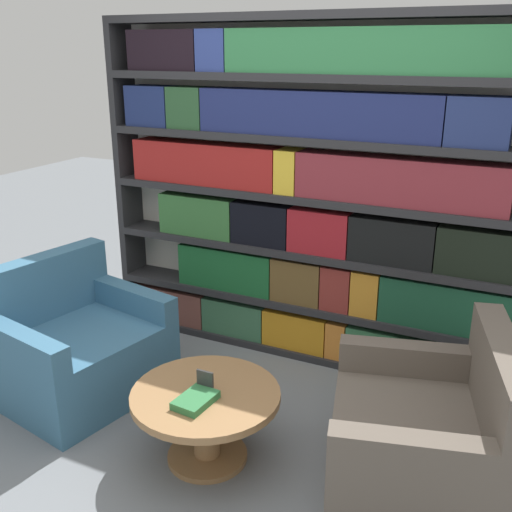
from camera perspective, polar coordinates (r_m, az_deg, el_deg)
name	(u,v)px	position (r m, az deg, el deg)	size (l,w,h in m)	color
ground_plane	(209,466)	(3.32, -4.51, -19.30)	(14.00, 14.00, 0.00)	slate
bookshelf	(312,198)	(3.98, 5.33, 5.55)	(2.97, 0.30, 2.27)	silver
armchair_left	(77,349)	(3.94, -16.70, -8.46)	(0.97, 1.06, 0.84)	#386684
armchair_right	(426,442)	(3.10, 15.84, -16.67)	(1.02, 1.10, 0.84)	brown
coffee_table	(206,411)	(3.21, -4.78, -14.51)	(0.77, 0.77, 0.40)	olive
table_sign	(205,384)	(3.12, -4.86, -12.01)	(0.09, 0.06, 0.12)	black
stray_book	(196,400)	(3.05, -5.78, -13.50)	(0.17, 0.23, 0.04)	#2D703D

